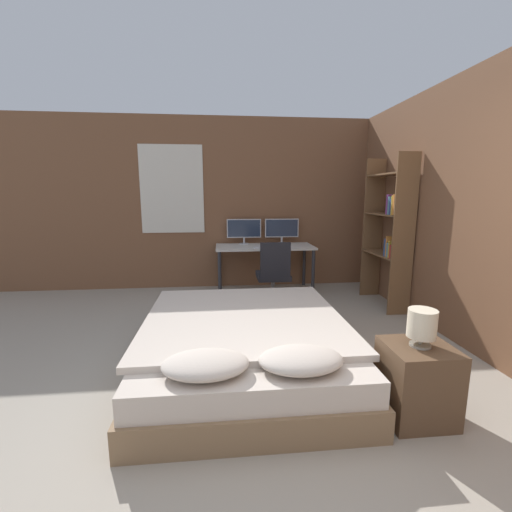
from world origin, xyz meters
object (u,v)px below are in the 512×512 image
at_px(desk, 265,251).
at_px(office_chair, 273,282).
at_px(nightstand, 417,382).
at_px(computer_mouse, 285,247).
at_px(monitor_left, 244,229).
at_px(keyboard, 267,247).
at_px(bookshelf, 391,226).
at_px(bedside_lamp, 422,324).
at_px(monitor_right, 282,229).
at_px(bed, 245,345).

height_order(desk, office_chair, office_chair).
distance_m(nightstand, computer_mouse, 3.02).
xyz_separation_m(monitor_left, keyboard, (0.30, -0.46, -0.22)).
height_order(keyboard, office_chair, office_chair).
bearing_deg(bookshelf, monitor_left, 148.74).
bearing_deg(office_chair, bedside_lamp, -75.55).
xyz_separation_m(desk, monitor_right, (0.30, 0.23, 0.32)).
xyz_separation_m(bed, computer_mouse, (0.75, 2.20, 0.51)).
bearing_deg(office_chair, bookshelf, -4.09).
relative_size(desk, monitor_right, 2.76).
relative_size(bed, bookshelf, 1.02).
relative_size(nightstand, bedside_lamp, 2.07).
height_order(monitor_right, bookshelf, bookshelf).
height_order(monitor_right, office_chair, monitor_right).
xyz_separation_m(bedside_lamp, desk, (-0.64, 3.18, -0.03)).
bearing_deg(keyboard, monitor_left, 123.70).
bearing_deg(bed, monitor_left, 86.28).
relative_size(monitor_right, bookshelf, 0.27).
xyz_separation_m(bed, monitor_right, (0.78, 2.65, 0.73)).
relative_size(bed, computer_mouse, 29.26).
relative_size(nightstand, computer_mouse, 7.44).
bearing_deg(keyboard, nightstand, -77.86).
relative_size(monitor_left, computer_mouse, 7.77).
bearing_deg(bed, nightstand, -34.28).
bearing_deg(bookshelf, keyboard, 156.63).
bearing_deg(monitor_left, nightstand, -74.59).
bearing_deg(bookshelf, bedside_lamp, -111.95).
xyz_separation_m(computer_mouse, bookshelf, (1.28, -0.67, 0.36)).
height_order(bedside_lamp, bookshelf, bookshelf).
xyz_separation_m(bed, bedside_lamp, (1.11, -0.76, 0.44)).
bearing_deg(desk, computer_mouse, -39.51).
bearing_deg(monitor_left, bed, -93.72).
distance_m(monitor_right, keyboard, 0.59).
xyz_separation_m(monitor_right, office_chair, (-0.29, -1.02, -0.60)).
distance_m(desk, bookshelf, 1.85).
relative_size(bedside_lamp, monitor_left, 0.46).
bearing_deg(desk, bedside_lamp, -78.71).
bearing_deg(monitor_right, bed, -106.43).
bearing_deg(computer_mouse, bookshelf, -27.70).
relative_size(bed, office_chair, 2.26).
relative_size(desk, monitor_left, 2.76).
relative_size(office_chair, bookshelf, 0.45).
bearing_deg(office_chair, computer_mouse, 65.51).
height_order(monitor_right, computer_mouse, monitor_right).
bearing_deg(monitor_right, desk, -142.94).
xyz_separation_m(monitor_left, computer_mouse, (0.58, -0.46, -0.21)).
relative_size(bed, monitor_left, 3.77).
relative_size(nightstand, keyboard, 1.41).
relative_size(desk, keyboard, 4.06).
relative_size(monitor_right, office_chair, 0.60).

